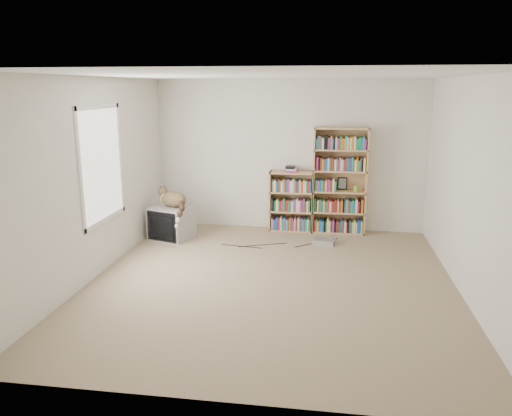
# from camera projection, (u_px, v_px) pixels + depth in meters

# --- Properties ---
(floor) EXTENTS (4.50, 5.00, 0.01)m
(floor) POSITION_uv_depth(u_px,v_px,m) (271.00, 282.00, 6.24)
(floor) COLOR #9D8D6A
(floor) RESTS_ON ground
(wall_back) EXTENTS (4.50, 0.02, 2.50)m
(wall_back) POSITION_uv_depth(u_px,v_px,m) (289.00, 156.00, 8.35)
(wall_back) COLOR silver
(wall_back) RESTS_ON floor
(wall_front) EXTENTS (4.50, 0.02, 2.50)m
(wall_front) POSITION_uv_depth(u_px,v_px,m) (232.00, 249.00, 3.54)
(wall_front) COLOR silver
(wall_front) RESTS_ON floor
(wall_left) EXTENTS (0.02, 5.00, 2.50)m
(wall_left) POSITION_uv_depth(u_px,v_px,m) (95.00, 179.00, 6.27)
(wall_left) COLOR silver
(wall_left) RESTS_ON floor
(wall_right) EXTENTS (0.02, 5.00, 2.50)m
(wall_right) POSITION_uv_depth(u_px,v_px,m) (470.00, 189.00, 5.63)
(wall_right) COLOR silver
(wall_right) RESTS_ON floor
(ceiling) EXTENTS (4.50, 5.00, 0.02)m
(ceiling) POSITION_uv_depth(u_px,v_px,m) (273.00, 75.00, 5.65)
(ceiling) COLOR white
(ceiling) RESTS_ON wall_back
(window) EXTENTS (0.02, 1.22, 1.52)m
(window) POSITION_uv_depth(u_px,v_px,m) (102.00, 164.00, 6.42)
(window) COLOR white
(window) RESTS_ON wall_left
(crt_tv) EXTENTS (0.73, 0.69, 0.52)m
(crt_tv) POSITION_uv_depth(u_px,v_px,m) (172.00, 223.00, 7.98)
(crt_tv) COLOR #A2A2A5
(crt_tv) RESTS_ON floor
(cat) EXTENTS (0.61, 0.66, 0.54)m
(cat) POSITION_uv_depth(u_px,v_px,m) (174.00, 202.00, 7.87)
(cat) COLOR #372816
(cat) RESTS_ON crt_tv
(bookcase_tall) EXTENTS (0.87, 0.30, 1.74)m
(bookcase_tall) POSITION_uv_depth(u_px,v_px,m) (340.00, 183.00, 8.19)
(bookcase_tall) COLOR tan
(bookcase_tall) RESTS_ON floor
(bookcase_short) EXTENTS (0.73, 0.30, 1.01)m
(bookcase_short) POSITION_uv_depth(u_px,v_px,m) (291.00, 203.00, 8.39)
(bookcase_short) COLOR tan
(bookcase_short) RESTS_ON floor
(book_stack) EXTENTS (0.21, 0.27, 0.09)m
(book_stack) POSITION_uv_depth(u_px,v_px,m) (291.00, 169.00, 8.25)
(book_stack) COLOR #AF171F
(book_stack) RESTS_ON bookcase_short
(green_mug) EXTENTS (0.08, 0.08, 0.09)m
(green_mug) POSITION_uv_depth(u_px,v_px,m) (356.00, 188.00, 8.16)
(green_mug) COLOR #86BF36
(green_mug) RESTS_ON bookcase_tall
(framed_print) EXTENTS (0.15, 0.05, 0.21)m
(framed_print) POSITION_uv_depth(u_px,v_px,m) (342.00, 183.00, 8.27)
(framed_print) COLOR black
(framed_print) RESTS_ON bookcase_tall
(dvd_player) EXTENTS (0.37, 0.29, 0.08)m
(dvd_player) POSITION_uv_depth(u_px,v_px,m) (324.00, 241.00, 7.74)
(dvd_player) COLOR silver
(dvd_player) RESTS_ON floor
(wall_outlet) EXTENTS (0.01, 0.08, 0.13)m
(wall_outlet) POSITION_uv_depth(u_px,v_px,m) (153.00, 213.00, 8.36)
(wall_outlet) COLOR silver
(wall_outlet) RESTS_ON wall_left
(floor_cables) EXTENTS (1.20, 0.70, 0.01)m
(floor_cables) POSITION_uv_depth(u_px,v_px,m) (280.00, 242.00, 7.81)
(floor_cables) COLOR black
(floor_cables) RESTS_ON floor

